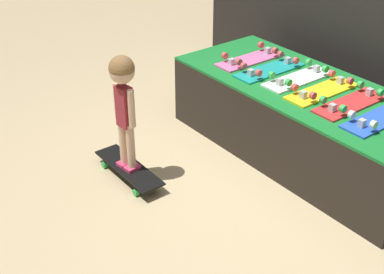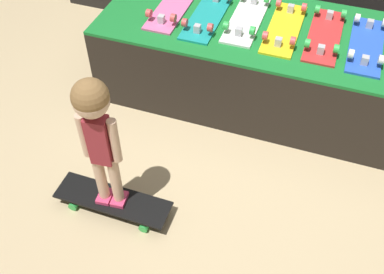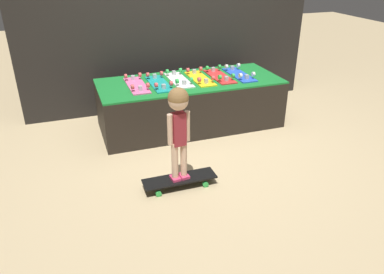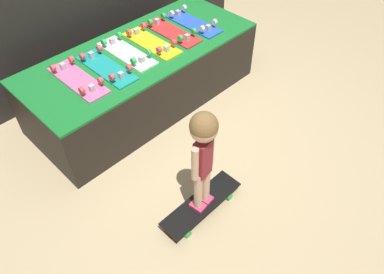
{
  "view_description": "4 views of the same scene",
  "coord_description": "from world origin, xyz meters",
  "px_view_note": "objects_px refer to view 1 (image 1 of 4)",
  "views": [
    {
      "loc": [
        2.32,
        -2.35,
        2.23
      ],
      "look_at": [
        -0.27,
        -0.37,
        0.33
      ],
      "focal_mm": 50.0,
      "sensor_mm": 36.0,
      "label": 1
    },
    {
      "loc": [
        0.38,
        -2.0,
        2.18
      ],
      "look_at": [
        -0.19,
        -0.35,
        0.32
      ],
      "focal_mm": 42.0,
      "sensor_mm": 36.0,
      "label": 2
    },
    {
      "loc": [
        -1.38,
        -3.48,
        1.93
      ],
      "look_at": [
        -0.26,
        -0.32,
        0.26
      ],
      "focal_mm": 35.0,
      "sensor_mm": 36.0,
      "label": 3
    },
    {
      "loc": [
        -1.69,
        -1.79,
        2.35
      ],
      "look_at": [
        -0.27,
        -0.39,
        0.33
      ],
      "focal_mm": 35.0,
      "sensor_mm": 36.0,
      "label": 4
    }
  ],
  "objects_px": {
    "skateboard_red_on_rack": "(351,102)",
    "child": "(123,92)",
    "skateboard_teal_on_rack": "(270,69)",
    "skateboard_pink_on_rack": "(250,58)",
    "skateboard_blue_on_rack": "(381,117)",
    "skateboard_yellow_on_rack": "(322,90)",
    "skateboard_white_on_rack": "(298,78)",
    "skateboard_on_floor": "(129,169)"
  },
  "relations": [
    {
      "from": "skateboard_teal_on_rack",
      "to": "skateboard_yellow_on_rack",
      "type": "xyz_separation_m",
      "value": [
        0.51,
        0.03,
        0.0
      ]
    },
    {
      "from": "skateboard_pink_on_rack",
      "to": "skateboard_teal_on_rack",
      "type": "distance_m",
      "value": 0.25
    },
    {
      "from": "skateboard_pink_on_rack",
      "to": "child",
      "type": "xyz_separation_m",
      "value": [
        0.1,
        -1.25,
        0.1
      ]
    },
    {
      "from": "skateboard_pink_on_rack",
      "to": "skateboard_teal_on_rack",
      "type": "xyz_separation_m",
      "value": [
        0.25,
        -0.03,
        0.0
      ]
    },
    {
      "from": "child",
      "to": "skateboard_blue_on_rack",
      "type": "bearing_deg",
      "value": 40.56
    },
    {
      "from": "skateboard_teal_on_rack",
      "to": "skateboard_yellow_on_rack",
      "type": "bearing_deg",
      "value": 2.98
    },
    {
      "from": "skateboard_white_on_rack",
      "to": "skateboard_yellow_on_rack",
      "type": "relative_size",
      "value": 1.0
    },
    {
      "from": "child",
      "to": "skateboard_on_floor",
      "type": "bearing_deg",
      "value": -141.14
    },
    {
      "from": "skateboard_pink_on_rack",
      "to": "skateboard_yellow_on_rack",
      "type": "relative_size",
      "value": 1.0
    },
    {
      "from": "child",
      "to": "skateboard_pink_on_rack",
      "type": "bearing_deg",
      "value": 88.36
    },
    {
      "from": "skateboard_red_on_rack",
      "to": "skateboard_blue_on_rack",
      "type": "relative_size",
      "value": 1.0
    },
    {
      "from": "skateboard_pink_on_rack",
      "to": "skateboard_blue_on_rack",
      "type": "distance_m",
      "value": 1.26
    },
    {
      "from": "skateboard_red_on_rack",
      "to": "child",
      "type": "bearing_deg",
      "value": -125.96
    },
    {
      "from": "skateboard_on_floor",
      "to": "child",
      "type": "height_order",
      "value": "child"
    },
    {
      "from": "skateboard_red_on_rack",
      "to": "skateboard_on_floor",
      "type": "relative_size",
      "value": 0.9
    },
    {
      "from": "skateboard_teal_on_rack",
      "to": "skateboard_pink_on_rack",
      "type": "bearing_deg",
      "value": 173.9
    },
    {
      "from": "skateboard_blue_on_rack",
      "to": "skateboard_red_on_rack",
      "type": "bearing_deg",
      "value": 175.23
    },
    {
      "from": "skateboard_white_on_rack",
      "to": "skateboard_blue_on_rack",
      "type": "relative_size",
      "value": 1.0
    },
    {
      "from": "skateboard_pink_on_rack",
      "to": "skateboard_blue_on_rack",
      "type": "height_order",
      "value": "same"
    },
    {
      "from": "skateboard_yellow_on_rack",
      "to": "skateboard_blue_on_rack",
      "type": "bearing_deg",
      "value": -1.76
    },
    {
      "from": "skateboard_red_on_rack",
      "to": "child",
      "type": "relative_size",
      "value": 0.71
    },
    {
      "from": "child",
      "to": "skateboard_teal_on_rack",
      "type": "bearing_deg",
      "value": 76.69
    },
    {
      "from": "skateboard_blue_on_rack",
      "to": "skateboard_yellow_on_rack",
      "type": "bearing_deg",
      "value": 178.24
    },
    {
      "from": "skateboard_blue_on_rack",
      "to": "child",
      "type": "relative_size",
      "value": 0.71
    },
    {
      "from": "skateboard_white_on_rack",
      "to": "skateboard_red_on_rack",
      "type": "distance_m",
      "value": 0.51
    },
    {
      "from": "skateboard_blue_on_rack",
      "to": "child",
      "type": "xyz_separation_m",
      "value": [
        -1.17,
        -1.24,
        0.1
      ]
    },
    {
      "from": "skateboard_pink_on_rack",
      "to": "skateboard_white_on_rack",
      "type": "bearing_deg",
      "value": 2.9
    },
    {
      "from": "skateboard_yellow_on_rack",
      "to": "skateboard_on_floor",
      "type": "distance_m",
      "value": 1.51
    },
    {
      "from": "skateboard_white_on_rack",
      "to": "skateboard_teal_on_rack",
      "type": "bearing_deg",
      "value": -168.25
    },
    {
      "from": "skateboard_pink_on_rack",
      "to": "skateboard_on_floor",
      "type": "xyz_separation_m",
      "value": [
        0.1,
        -1.25,
        -0.52
      ]
    },
    {
      "from": "skateboard_pink_on_rack",
      "to": "skateboard_red_on_rack",
      "type": "relative_size",
      "value": 1.0
    },
    {
      "from": "skateboard_teal_on_rack",
      "to": "skateboard_white_on_rack",
      "type": "relative_size",
      "value": 1.0
    },
    {
      "from": "skateboard_white_on_rack",
      "to": "skateboard_red_on_rack",
      "type": "relative_size",
      "value": 1.0
    },
    {
      "from": "skateboard_pink_on_rack",
      "to": "skateboard_yellow_on_rack",
      "type": "bearing_deg",
      "value": -0.05
    },
    {
      "from": "skateboard_blue_on_rack",
      "to": "child",
      "type": "distance_m",
      "value": 1.7
    },
    {
      "from": "skateboard_pink_on_rack",
      "to": "skateboard_yellow_on_rack",
      "type": "xyz_separation_m",
      "value": [
        0.76,
        -0.0,
        0.0
      ]
    },
    {
      "from": "skateboard_blue_on_rack",
      "to": "skateboard_on_floor",
      "type": "bearing_deg",
      "value": -133.3
    },
    {
      "from": "skateboard_yellow_on_rack",
      "to": "child",
      "type": "relative_size",
      "value": 0.71
    },
    {
      "from": "skateboard_pink_on_rack",
      "to": "skateboard_blue_on_rack",
      "type": "xyz_separation_m",
      "value": [
        1.26,
        -0.02,
        0.0
      ]
    },
    {
      "from": "skateboard_yellow_on_rack",
      "to": "skateboard_white_on_rack",
      "type": "bearing_deg",
      "value": 174.06
    },
    {
      "from": "skateboard_pink_on_rack",
      "to": "skateboard_white_on_rack",
      "type": "relative_size",
      "value": 1.0
    },
    {
      "from": "skateboard_white_on_rack",
      "to": "skateboard_yellow_on_rack",
      "type": "bearing_deg",
      "value": -5.94
    }
  ]
}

